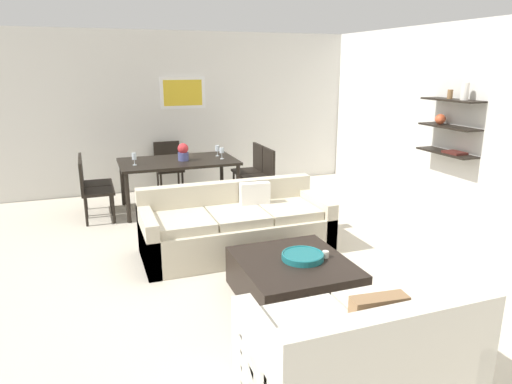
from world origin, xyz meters
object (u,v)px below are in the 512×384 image
Objects in this scene: dining_chair_right_near at (262,173)px; centerpiece_vase at (183,152)px; coffee_table at (293,279)px; decorative_bowl at (303,256)px; dining_chair_right_far at (252,167)px; wine_glass_left_near at (134,157)px; dining_chair_left_far at (90,180)px; wine_glass_right_near at (222,151)px; sofa_beige at (236,228)px; loveseat_white at (360,352)px; dining_chair_left_near at (91,187)px; wine_glass_right_far at (217,149)px; candle_jar at (326,254)px; dining_table at (178,165)px; dining_chair_head at (168,164)px.

centerpiece_vase is at bearing 171.13° from dining_chair_right_near.
decorative_bowl is (0.09, -0.00, 0.22)m from coffee_table.
decorative_bowl is 3.53m from dining_chair_right_far.
dining_chair_left_far is at bearing 150.15° from wine_glass_left_near.
decorative_bowl is 2.33× the size of wine_glass_right_near.
sofa_beige is 2.59m from loveseat_white.
coffee_table is 3.27m from centerpiece_vase.
wine_glass_right_far is (1.93, 0.36, 0.36)m from dining_chair_left_near.
dining_chair_right_far is (2.55, 0.00, 0.00)m from dining_chair_left_far.
dining_chair_right_near is 5.20× the size of wine_glass_right_far.
candle_jar is at bearing -56.06° from dining_chair_left_near.
dining_chair_right_far reaches higher than dining_table.
wine_glass_left_near reaches higher than sofa_beige.
dining_table is at bearing 94.07° from loveseat_white.
wine_glass_left_near is (-1.19, 3.09, 0.46)m from decorative_bowl.
coffee_table is at bearing -82.70° from sofa_beige.
dining_chair_left_far is at bearing 108.49° from loveseat_white.
dining_chair_head is (1.27, 1.15, 0.00)m from dining_chair_left_near.
sofa_beige is at bearing -101.33° from wine_glass_right_near.
centerpiece_vase reaches higher than wine_glass_right_far.
dining_chair_left_far reaches higher than dining_table.
wine_glass_left_near reaches higher than dining_chair_left_near.
dining_chair_right_far is 1.00× the size of dining_chair_right_near.
dining_chair_head is (-0.45, 4.14, 0.31)m from coffee_table.
dining_chair_left_far is at bearing 169.52° from wine_glass_right_near.
decorative_bowl is 3.13m from wine_glass_right_near.
dining_chair_left_far is (-1.72, 3.45, 0.31)m from coffee_table.
dining_chair_left_near is 1.72m from dining_chair_head.
coffee_table is (0.12, 1.33, -0.10)m from loveseat_white.
sofa_beige is at bearing 90.84° from loveseat_white.
dining_chair_right_far is 5.14× the size of wine_glass_right_near.
dining_table is at bearing 103.18° from candle_jar.
dining_table is 6.62× the size of centerpiece_vase.
wine_glass_left_near reaches higher than dining_table.
wine_glass_left_near is at bearing 117.13° from sofa_beige.
dining_chair_head is at bearing 28.35° from dining_chair_left_far.
wine_glass_right_far reaches higher than dining_chair_left_near.
dining_chair_left_near is (-1.72, 2.99, 0.31)m from coffee_table.
dining_chair_left_near and dining_chair_right_far have the same top height.
wine_glass_left_near is at bearing 180.00° from wine_glass_right_near.
dining_chair_left_near and dining_chair_left_far have the same top height.
decorative_bowl is at bearing -58.72° from dining_chair_left_near.
dining_table is at bearing -169.04° from wine_glass_right_far.
dining_chair_right_near is at bearing -29.85° from wine_glass_right_far.
dining_chair_right_near is 1.97m from wine_glass_left_near.
dining_chair_left_far and dining_chair_right_near have the same top height.
wine_glass_right_far is at bearing 86.47° from coffee_table.
dining_chair_left_near is at bearing -176.93° from wine_glass_right_near.
dining_table is (-0.29, 1.96, 0.39)m from sofa_beige.
wine_glass_left_near is at bearing 9.46° from dining_chair_left_near.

